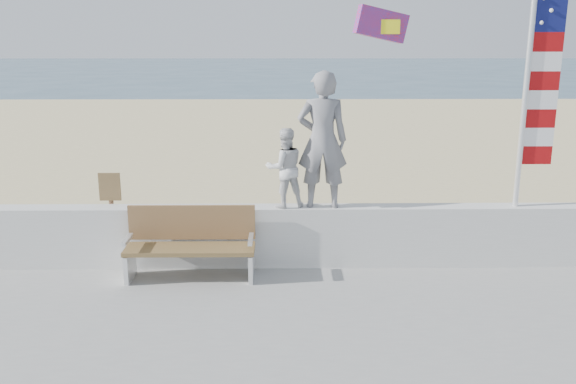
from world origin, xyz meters
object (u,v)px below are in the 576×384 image
adult (322,140)px  bench (191,242)px  flag (536,74)px  child (285,168)px

adult → bench: (-1.86, -0.45, -1.37)m
bench → flag: 5.38m
flag → bench: bearing=-174.6°
child → flag: bearing=165.3°
adult → child: adult is taller
bench → flag: flag is taller
adult → bench: size_ratio=1.09×
adult → flag: flag is taller
adult → flag: (2.98, -0.00, 0.93)m
flag → child: bearing=180.0°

